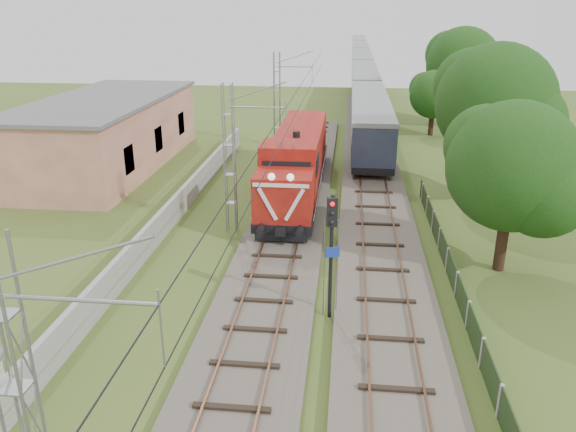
# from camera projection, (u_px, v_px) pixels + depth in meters

# --- Properties ---
(ground) EXTENTS (140.00, 140.00, 0.00)m
(ground) POSITION_uv_depth(u_px,v_px,m) (248.00, 361.00, 19.63)
(ground) COLOR #435B22
(ground) RESTS_ON ground
(track_main) EXTENTS (4.20, 70.00, 0.45)m
(track_main) POSITION_uv_depth(u_px,v_px,m) (274.00, 269.00, 26.07)
(track_main) COLOR #6B6054
(track_main) RESTS_ON ground
(track_side) EXTENTS (4.20, 80.00, 0.45)m
(track_side) POSITION_uv_depth(u_px,v_px,m) (373.00, 188.00, 37.66)
(track_side) COLOR #6B6054
(track_side) RESTS_ON ground
(catenary) EXTENTS (3.31, 70.00, 8.00)m
(catenary) POSITION_uv_depth(u_px,v_px,m) (231.00, 159.00, 29.65)
(catenary) COLOR gray
(catenary) RESTS_ON ground
(boundary_wall) EXTENTS (0.25, 40.00, 1.50)m
(boundary_wall) POSITION_uv_depth(u_px,v_px,m) (170.00, 215.00, 31.18)
(boundary_wall) COLOR #9E9E99
(boundary_wall) RESTS_ON ground
(station_building) EXTENTS (8.40, 20.40, 5.22)m
(station_building) POSITION_uv_depth(u_px,v_px,m) (107.00, 132.00, 42.52)
(station_building) COLOR tan
(station_building) RESTS_ON ground
(fence) EXTENTS (0.12, 32.00, 1.20)m
(fence) POSITION_uv_depth(u_px,v_px,m) (468.00, 315.00, 21.40)
(fence) COLOR black
(fence) RESTS_ON ground
(locomotive) EXTENTS (3.10, 17.73, 4.50)m
(locomotive) POSITION_uv_depth(u_px,v_px,m) (297.00, 161.00, 35.93)
(locomotive) COLOR black
(locomotive) RESTS_ON ground
(coach_rake) EXTENTS (3.12, 116.47, 3.60)m
(coach_rake) POSITION_uv_depth(u_px,v_px,m) (362.00, 64.00, 92.14)
(coach_rake) COLOR black
(coach_rake) RESTS_ON ground
(signal_post) EXTENTS (0.55, 0.44, 5.13)m
(signal_post) POSITION_uv_depth(u_px,v_px,m) (332.00, 236.00, 21.14)
(signal_post) COLOR black
(signal_post) RESTS_ON ground
(tree_a) EXTENTS (6.13, 5.84, 7.94)m
(tree_a) POSITION_uv_depth(u_px,v_px,m) (514.00, 168.00, 24.70)
(tree_a) COLOR #392117
(tree_a) RESTS_ON ground
(tree_b) EXTENTS (7.51, 7.16, 9.74)m
(tree_b) POSITION_uv_depth(u_px,v_px,m) (497.00, 104.00, 33.78)
(tree_b) COLOR #392117
(tree_b) RESTS_ON ground
(tree_c) EXTENTS (4.70, 4.48, 6.09)m
(tree_c) POSITION_uv_depth(u_px,v_px,m) (434.00, 95.00, 52.25)
(tree_c) COLOR #392117
(tree_c) RESTS_ON ground
(tree_d) EXTENTS (7.55, 7.19, 9.79)m
(tree_d) POSITION_uv_depth(u_px,v_px,m) (464.00, 65.00, 55.60)
(tree_d) COLOR #392117
(tree_d) RESTS_ON ground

